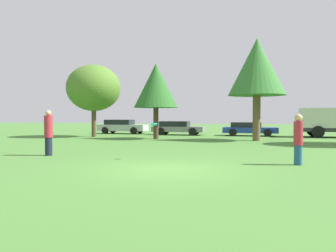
{
  "coord_description": "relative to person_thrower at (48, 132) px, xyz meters",
  "views": [
    {
      "loc": [
        2.8,
        -9.86,
        1.64
      ],
      "look_at": [
        -0.79,
        3.22,
        1.24
      ],
      "focal_mm": 35.6,
      "sensor_mm": 36.0,
      "label": 1
    }
  ],
  "objects": [
    {
      "name": "tree_2",
      "position": [
        8.27,
        10.97,
        3.91
      ],
      "size": [
        3.79,
        3.79,
        6.81
      ],
      "color": "brown",
      "rests_on": "ground"
    },
    {
      "name": "parked_car_silver",
      "position": [
        -3.97,
        16.92,
        -0.28
      ],
      "size": [
        4.54,
        2.01,
        1.31
      ],
      "rotation": [
        0.0,
        0.0,
        0.02
      ],
      "color": "#B2B2B7",
      "rests_on": "ground"
    },
    {
      "name": "person_catcher",
      "position": [
        9.71,
        -0.11,
        -0.07
      ],
      "size": [
        0.3,
        0.3,
        1.71
      ],
      "rotation": [
        0.0,
        0.0,
        3.13
      ],
      "color": "navy",
      "rests_on": "ground"
    },
    {
      "name": "parked_car_blue",
      "position": [
        7.62,
        16.45,
        -0.36
      ],
      "size": [
        4.44,
        2.1,
        1.13
      ],
      "rotation": [
        0.0,
        0.0,
        0.02
      ],
      "color": "#1E389E",
      "rests_on": "ground"
    },
    {
      "name": "ground_plane",
      "position": [
        5.64,
        -2.13,
        -0.96
      ],
      "size": [
        120.0,
        120.0,
        0.0
      ],
      "primitive_type": "plane",
      "color": "#477A33"
    },
    {
      "name": "tree_0",
      "position": [
        -4.14,
        11.76,
        2.88
      ],
      "size": [
        4.23,
        4.23,
        5.66
      ],
      "color": "brown",
      "rests_on": "ground"
    },
    {
      "name": "parked_car_grey",
      "position": [
        1.55,
        16.21,
        -0.32
      ],
      "size": [
        4.51,
        1.99,
        1.2
      ],
      "rotation": [
        0.0,
        0.0,
        0.02
      ],
      "color": "slate",
      "rests_on": "ground"
    },
    {
      "name": "tree_1",
      "position": [
        1.29,
        10.78,
        2.84
      ],
      "size": [
        3.15,
        3.15,
        5.4
      ],
      "color": "#473323",
      "rests_on": "ground"
    },
    {
      "name": "person_thrower",
      "position": [
        0.0,
        0.0,
        0.0
      ],
      "size": [
        0.35,
        0.35,
        1.89
      ],
      "rotation": [
        0.0,
        0.0,
        -0.01
      ],
      "color": "#191E33",
      "rests_on": "ground"
    },
    {
      "name": "frisbee",
      "position": [
        4.62,
        -0.04,
        0.37
      ],
      "size": [
        0.25,
        0.23,
        0.13
      ],
      "color": "#19B2D8"
    }
  ]
}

